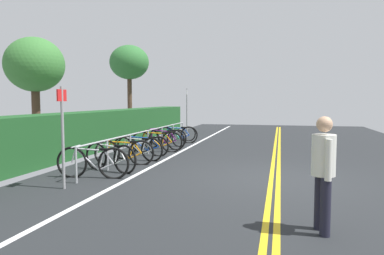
# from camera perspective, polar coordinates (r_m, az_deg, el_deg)

# --- Properties ---
(ground_plane) EXTENTS (36.69, 11.19, 0.05)m
(ground_plane) POSITION_cam_1_polar(r_m,az_deg,el_deg) (8.84, 12.69, -7.90)
(ground_plane) COLOR #232628
(centre_line_yellow_inner) EXTENTS (33.03, 0.10, 0.00)m
(centre_line_yellow_inner) POSITION_cam_1_polar(r_m,az_deg,el_deg) (8.83, 13.22, -7.73)
(centre_line_yellow_inner) COLOR gold
(centre_line_yellow_inner) RESTS_ON ground_plane
(centre_line_yellow_outer) EXTENTS (33.03, 0.10, 0.00)m
(centre_line_yellow_outer) POSITION_cam_1_polar(r_m,az_deg,el_deg) (8.83, 12.17, -7.71)
(centre_line_yellow_outer) COLOR gold
(centre_line_yellow_outer) RESTS_ON ground_plane
(bike_lane_stripe_white) EXTENTS (33.03, 0.12, 0.00)m
(bike_lane_stripe_white) POSITION_cam_1_polar(r_m,az_deg,el_deg) (9.46, -7.83, -6.85)
(bike_lane_stripe_white) COLOR white
(bike_lane_stripe_white) RESTS_ON ground_plane
(bike_rack) EXTENTS (9.05, 0.05, 0.81)m
(bike_rack) POSITION_cam_1_polar(r_m,az_deg,el_deg) (12.49, -6.84, -1.27)
(bike_rack) COLOR #9EA0A5
(bike_rack) RESTS_ON ground_plane
(bicycle_0) EXTENTS (0.46, 1.78, 0.78)m
(bicycle_0) POSITION_cam_1_polar(r_m,az_deg,el_deg) (8.94, -15.14, -5.25)
(bicycle_0) COLOR black
(bicycle_0) RESTS_ON ground_plane
(bicycle_1) EXTENTS (0.63, 1.67, 0.77)m
(bicycle_1) POSITION_cam_1_polar(r_m,az_deg,el_deg) (9.66, -12.55, -4.53)
(bicycle_1) COLOR black
(bicycle_1) RESTS_ON ground_plane
(bicycle_2) EXTENTS (0.55, 1.65, 0.75)m
(bicycle_2) POSITION_cam_1_polar(r_m,az_deg,el_deg) (10.51, -10.43, -3.84)
(bicycle_2) COLOR black
(bicycle_2) RESTS_ON ground_plane
(bicycle_3) EXTENTS (0.46, 1.72, 0.75)m
(bicycle_3) POSITION_cam_1_polar(r_m,az_deg,el_deg) (11.29, -8.45, -3.24)
(bicycle_3) COLOR black
(bicycle_3) RESTS_ON ground_plane
(bicycle_4) EXTENTS (0.46, 1.77, 0.70)m
(bicycle_4) POSITION_cam_1_polar(r_m,az_deg,el_deg) (12.14, -7.62, -2.81)
(bicycle_4) COLOR black
(bicycle_4) RESTS_ON ground_plane
(bicycle_5) EXTENTS (0.50, 1.79, 0.78)m
(bicycle_5) POSITION_cam_1_polar(r_m,az_deg,el_deg) (12.93, -5.47, -2.19)
(bicycle_5) COLOR black
(bicycle_5) RESTS_ON ground_plane
(bicycle_6) EXTENTS (0.55, 1.81, 0.78)m
(bicycle_6) POSITION_cam_1_polar(r_m,az_deg,el_deg) (13.72, -4.48, -1.80)
(bicycle_6) COLOR black
(bicycle_6) RESTS_ON ground_plane
(bicycle_7) EXTENTS (0.68, 1.72, 0.72)m
(bicycle_7) POSITION_cam_1_polar(r_m,az_deg,el_deg) (14.69, -3.78, -1.50)
(bicycle_7) COLOR black
(bicycle_7) RESTS_ON ground_plane
(bicycle_8) EXTENTS (0.64, 1.64, 0.75)m
(bicycle_8) POSITION_cam_1_polar(r_m,az_deg,el_deg) (15.50, -2.24, -1.15)
(bicycle_8) COLOR black
(bicycle_8) RESTS_ON ground_plane
(bicycle_9) EXTENTS (0.68, 1.67, 0.70)m
(bicycle_9) POSITION_cam_1_polar(r_m,az_deg,el_deg) (16.31, -2.44, -0.97)
(bicycle_9) COLOR black
(bicycle_9) RESTS_ON ground_plane
(pedestrian) EXTENTS (0.48, 0.32, 1.61)m
(pedestrian) POSITION_cam_1_polar(r_m,az_deg,el_deg) (5.35, 19.67, -5.75)
(pedestrian) COLOR #1E1E2D
(pedestrian) RESTS_ON ground_plane
(sign_post_near) EXTENTS (0.36, 0.06, 2.10)m
(sign_post_near) POSITION_cam_1_polar(r_m,az_deg,el_deg) (7.93, -19.41, 0.04)
(sign_post_near) COLOR gray
(sign_post_near) RESTS_ON ground_plane
(sign_post_far) EXTENTS (0.36, 0.10, 2.37)m
(sign_post_far) POSITION_cam_1_polar(r_m,az_deg,el_deg) (17.80, -0.79, 3.01)
(sign_post_far) COLOR gray
(sign_post_far) RESTS_ON ground_plane
(hedge_backdrop) EXTENTS (18.00, 1.13, 1.40)m
(hedge_backdrop) POSITION_cam_1_polar(r_m,az_deg,el_deg) (14.78, -13.25, -0.16)
(hedge_backdrop) COLOR #1C4C21
(hedge_backdrop) RESTS_ON ground_plane
(tree_mid) EXTENTS (2.14, 2.14, 4.12)m
(tree_mid) POSITION_cam_1_polar(r_m,az_deg,el_deg) (14.88, -23.18, 8.78)
(tree_mid) COLOR #473323
(tree_mid) RESTS_ON ground_plane
(tree_far_right) EXTENTS (2.28, 2.28, 4.99)m
(tree_far_right) POSITION_cam_1_polar(r_m,az_deg,el_deg) (22.06, -9.69, 9.80)
(tree_far_right) COLOR #473323
(tree_far_right) RESTS_ON ground_plane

